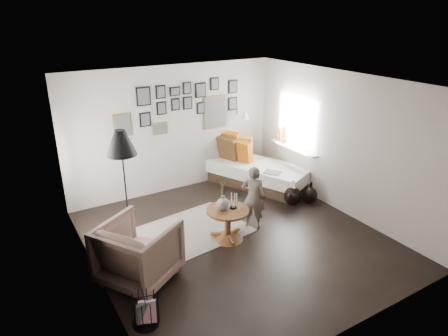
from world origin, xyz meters
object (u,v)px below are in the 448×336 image
vase (223,202)px  floor_lamp (121,147)px  daybed (256,170)px  magazine_basket (145,310)px  pedestal_table (228,225)px  armchair (139,252)px  demijohn_large (292,196)px  child (253,197)px  demijohn_small (310,195)px

vase → floor_lamp: (-1.36, 0.67, 0.97)m
daybed → magazine_basket: bearing=-166.3°
pedestal_table → floor_lamp: bearing=154.3°
armchair → magazine_basket: 0.95m
daybed → demijohn_large: (0.02, -1.22, -0.13)m
child → floor_lamp: bearing=29.7°
vase → child: bearing=8.9°
vase → floor_lamp: floor_lamp is taller
demijohn_small → magazine_basket: bearing=-160.0°
pedestal_table → daybed: (1.71, 1.63, 0.08)m
daybed → pedestal_table: bearing=-160.5°
vase → daybed: size_ratio=0.21×
floor_lamp → demijohn_small: floor_lamp is taller
daybed → armchair: daybed is taller
magazine_basket → demijohn_large: 3.92m
pedestal_table → vase: size_ratio=1.40×
armchair → child: 2.25m
armchair → demijohn_small: bearing=-113.7°
vase → demijohn_large: 1.92m
floor_lamp → pedestal_table: bearing=-25.7°
armchair → child: (2.21, 0.39, 0.13)m
armchair → floor_lamp: bearing=-42.7°
floor_lamp → demijohn_small: (3.52, -0.40, -1.50)m
floor_lamp → demijohn_small: bearing=-6.5°
vase → child: 0.69m
floor_lamp → demijohn_large: bearing=-5.1°
magazine_basket → child: size_ratio=0.35×
armchair → child: child is taller
floor_lamp → demijohn_small: size_ratio=4.20×
magazine_basket → child: (2.46, 1.27, 0.37)m
magazine_basket → demijohn_small: 4.21m
magazine_basket → floor_lamp: bearing=76.9°
vase → armchair: vase is taller
daybed → demijohn_large: size_ratio=4.67×
magazine_basket → demijohn_large: size_ratio=0.79×
floor_lamp → demijohn_large: floor_lamp is taller
daybed → floor_lamp: (-3.16, -0.94, 1.34)m
demijohn_large → vase: bearing=-167.9°
floor_lamp → magazine_basket: size_ratio=4.84×
pedestal_table → magazine_basket: bearing=-148.5°
demijohn_small → pedestal_table: bearing=-172.1°
demijohn_small → child: child is taller
floor_lamp → magazine_basket: bearing=-103.1°
magazine_basket → demijohn_small: size_ratio=0.87×
vase → pedestal_table: bearing=-14.0°
daybed → floor_lamp: bearing=172.5°
daybed → demijohn_large: daybed is taller
floor_lamp → child: size_ratio=1.70×
floor_lamp → child: floor_lamp is taller
daybed → child: 1.89m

